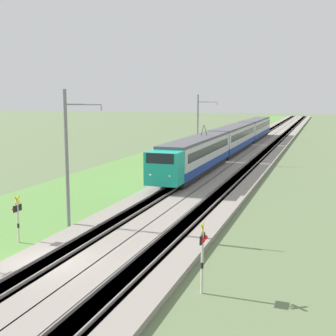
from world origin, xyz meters
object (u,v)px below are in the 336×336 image
at_px(passenger_train, 234,137).
at_px(crossing_signal_aux, 18,215).
at_px(catenary_mast_mid, 198,128).
at_px(crossing_signal_far, 203,250).
at_px(catenary_mast_near, 68,158).

xyz_separation_m(passenger_train, crossing_signal_aux, (-44.42, 3.53, -0.69)).
bearing_deg(catenary_mast_mid, passenger_train, -13.73).
bearing_deg(crossing_signal_aux, crossing_signal_far, 165.00).
bearing_deg(catenary_mast_near, passenger_train, -3.54).
xyz_separation_m(catenary_mast_near, catenary_mast_mid, (30.42, -0.00, -0.12)).
xyz_separation_m(crossing_signal_aux, catenary_mast_mid, (34.13, -1.01, 2.61)).
distance_m(catenary_mast_near, catenary_mast_mid, 30.42).
distance_m(crossing_signal_far, crossing_signal_aux, 11.61).
bearing_deg(catenary_mast_near, crossing_signal_far, -123.36).
bearing_deg(crossing_signal_aux, passenger_train, -94.54).
bearing_deg(catenary_mast_mid, crossing_signal_far, -164.64).
distance_m(passenger_train, catenary_mast_mid, 10.77).
xyz_separation_m(crossing_signal_far, catenary_mast_near, (6.72, 10.20, 2.54)).
bearing_deg(catenary_mast_near, crossing_signal_aux, 164.79).
bearing_deg(catenary_mast_mid, crossing_signal_aux, 178.30).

